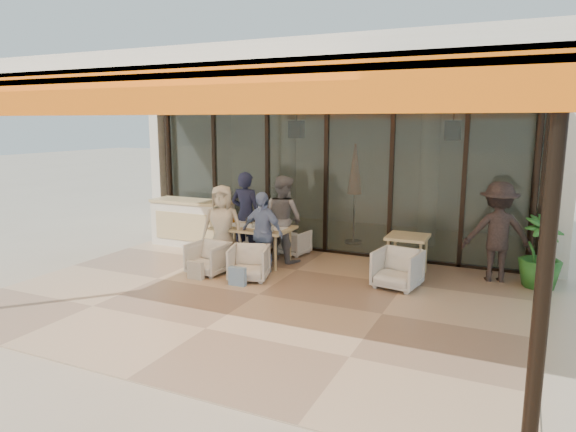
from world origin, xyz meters
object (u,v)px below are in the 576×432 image
object	(u,v)px
side_table	(408,241)
potted_palm	(541,253)
dining_table	(253,229)
diner_navy	(246,214)
chair_far_right	(294,241)
chair_near_right	(249,262)
diner_cream	(222,227)
host_counter	(193,223)
diner_periwinkle	(262,233)
standing_woman	(497,232)
chair_far_left	(258,235)
chair_near_left	(208,257)
side_chair	(397,267)
diner_grey	(283,219)

from	to	relation	value
side_table	potted_palm	xyz separation A→B (m)	(2.13, 0.23, -0.03)
dining_table	diner_navy	xyz separation A→B (m)	(-0.41, 0.44, 0.19)
chair_far_right	diner_navy	size ratio (longest dim) A/B	0.34
chair_near_right	diner_cream	bearing A→B (deg)	131.96
side_table	host_counter	bearing A→B (deg)	177.09
diner_periwinkle	standing_woman	distance (m)	4.08
diner_periwinkle	standing_woman	xyz separation A→B (m)	(3.89, 1.23, 0.12)
chair_far_left	chair_near_right	xyz separation A→B (m)	(0.84, -1.90, -0.01)
diner_navy	standing_woman	distance (m)	4.74
dining_table	chair_near_right	bearing A→B (deg)	-65.87
chair_near_right	chair_near_left	bearing A→B (deg)	162.72
host_counter	diner_navy	xyz separation A→B (m)	(1.49, -0.24, 0.34)
dining_table	standing_woman	size ratio (longest dim) A/B	0.86
chair_far_left	side_table	world-z (taller)	side_table
chair_far_right	chair_near_left	world-z (taller)	chair_near_left
dining_table	side_chair	bearing A→B (deg)	-6.10
chair_near_right	side_table	distance (m)	2.83
host_counter	chair_near_right	world-z (taller)	host_counter
dining_table	chair_near_right	xyz separation A→B (m)	(0.43, -0.96, -0.35)
chair_near_left	diner_navy	xyz separation A→B (m)	(0.00, 1.40, 0.55)
diner_cream	diner_grey	bearing A→B (deg)	28.51
diner_navy	chair_near_right	bearing A→B (deg)	117.77
dining_table	diner_grey	world-z (taller)	diner_grey
chair_near_left	dining_table	bearing A→B (deg)	71.17
chair_far_right	diner_periwinkle	world-z (taller)	diner_periwinkle
diner_periwinkle	standing_woman	size ratio (longest dim) A/B	0.86
chair_near_left	side_chair	bearing A→B (deg)	15.65
chair_far_right	diner_grey	size ratio (longest dim) A/B	0.35
potted_palm	chair_near_left	bearing A→B (deg)	-163.23
host_counter	diner_periwinkle	size ratio (longest dim) A/B	1.24
dining_table	chair_far_right	size ratio (longest dim) A/B	2.55
chair_near_left	diner_navy	size ratio (longest dim) A/B	0.37
chair_far_left	chair_near_right	world-z (taller)	chair_far_left
chair_near_right	diner_grey	xyz separation A→B (m)	(0.00, 1.40, 0.52)
side_table	side_chair	distance (m)	0.80
chair_far_right	chair_near_left	xyz separation A→B (m)	(-0.84, -1.90, 0.03)
chair_near_left	diner_navy	world-z (taller)	diner_navy
chair_far_left	chair_far_right	xyz separation A→B (m)	(0.84, 0.00, -0.05)
chair_far_left	diner_periwinkle	size ratio (longest dim) A/B	0.46
chair_far_right	diner_cream	bearing A→B (deg)	67.82
chair_near_left	potted_palm	bearing A→B (deg)	21.23
diner_cream	diner_periwinkle	xyz separation A→B (m)	(0.84, 0.00, -0.04)
host_counter	chair_near_left	distance (m)	2.22
standing_woman	potted_palm	size ratio (longest dim) A/B	1.43
diner_cream	standing_woman	xyz separation A→B (m)	(4.73, 1.23, 0.08)
diner_navy	side_table	xyz separation A→B (m)	(3.28, -0.00, -0.23)
side_chair	potted_palm	bearing A→B (deg)	33.23
dining_table	chair_far_right	xyz separation A→B (m)	(0.43, 0.94, -0.39)
chair_far_right	standing_woman	bearing A→B (deg)	-173.69
host_counter	standing_woman	distance (m)	6.23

